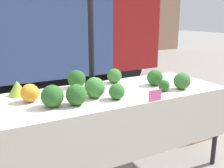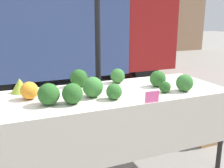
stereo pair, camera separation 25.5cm
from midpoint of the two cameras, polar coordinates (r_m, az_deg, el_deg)
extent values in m
cylinder|color=black|center=(3.26, -0.85, 10.45)|extent=(0.07, 0.07, 2.78)
cube|color=#384C84|center=(6.40, -14.64, 13.32)|extent=(3.75, 1.90, 2.45)
cube|color=maroon|center=(7.24, 6.44, 11.08)|extent=(1.38, 1.75, 1.77)
cylinder|color=black|center=(6.62, 8.36, 3.26)|extent=(0.66, 0.22, 0.66)
cylinder|color=black|center=(7.95, 2.73, 5.31)|extent=(0.66, 0.22, 0.66)
cube|color=beige|center=(2.58, 2.84, -2.08)|extent=(2.30, 0.89, 0.03)
cube|color=beige|center=(2.31, 7.47, -11.25)|extent=(2.30, 0.01, 0.50)
cylinder|color=black|center=(3.07, 25.00, -9.63)|extent=(0.05, 0.05, 0.87)
cylinder|color=black|center=(3.59, 16.04, -5.33)|extent=(0.05, 0.05, 0.87)
sphere|color=orange|center=(2.41, -14.70, -1.43)|extent=(0.16, 0.16, 0.16)
cone|color=#93B238|center=(2.64, -16.86, -0.37)|extent=(0.18, 0.18, 0.14)
sphere|color=#285B23|center=(2.22, -5.36, -2.15)|extent=(0.18, 0.18, 0.18)
sphere|color=#2D6628|center=(2.33, 3.60, -1.71)|extent=(0.14, 0.14, 0.14)
sphere|color=#285B23|center=(2.80, 12.57, 1.08)|extent=(0.17, 0.17, 0.17)
sphere|color=#23511E|center=(2.74, -4.62, 1.26)|extent=(0.19, 0.19, 0.19)
sphere|color=#387533|center=(2.38, -1.15, -0.72)|extent=(0.19, 0.19, 0.19)
sphere|color=#23511E|center=(2.61, 14.23, -0.68)|extent=(0.11, 0.11, 0.11)
sphere|color=#285B23|center=(2.21, -10.45, -2.25)|extent=(0.19, 0.19, 0.19)
sphere|color=#336B2D|center=(2.90, 3.75, 1.75)|extent=(0.16, 0.16, 0.16)
sphere|color=#336B2D|center=(2.71, 18.16, 0.21)|extent=(0.17, 0.17, 0.17)
cube|color=#F45B9E|center=(2.29, 11.88, -2.80)|extent=(0.13, 0.01, 0.10)
cube|color=tan|center=(3.80, 22.19, -9.28)|extent=(0.47, 0.29, 0.31)
camera|label=1|loc=(0.13, -87.14, 0.75)|focal=42.00mm
camera|label=2|loc=(0.13, 92.86, -0.75)|focal=42.00mm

